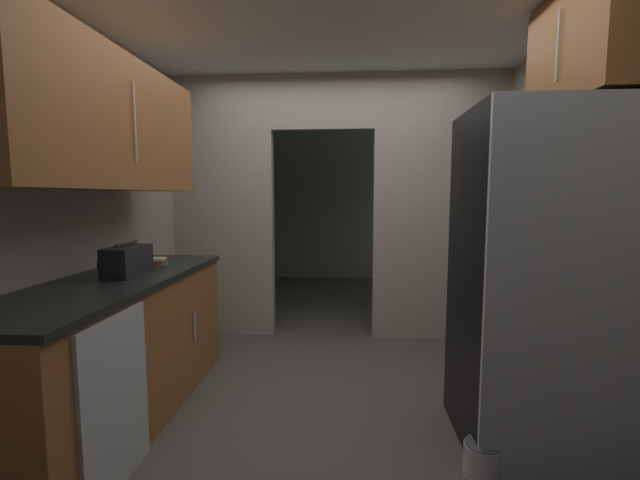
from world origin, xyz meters
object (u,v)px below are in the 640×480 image
Objects in this scene: boombox at (127,261)px; book_stack at (156,262)px; refrigerator at (539,281)px; dishwasher at (116,403)px; paint_can at (482,459)px.

book_stack is at bearing 86.82° from boombox.
refrigerator is 10.96× the size of book_stack.
dishwasher is at bearing -75.40° from book_stack.
refrigerator is 0.99m from paint_can.
boombox is 1.92× the size of paint_can.
book_stack is at bearing 157.51° from paint_can.
refrigerator is at bearing 13.94° from dishwasher.
book_stack is (0.02, 0.36, -0.06)m from boombox.
paint_can is (-0.37, -0.33, -0.85)m from refrigerator.
boombox is 2.09× the size of book_stack.
refrigerator is 2.28m from dishwasher.
boombox is at bearing -93.18° from book_stack.
dishwasher is 0.95m from boombox.
boombox is 2.32m from paint_can.
book_stack reaches higher than paint_can.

